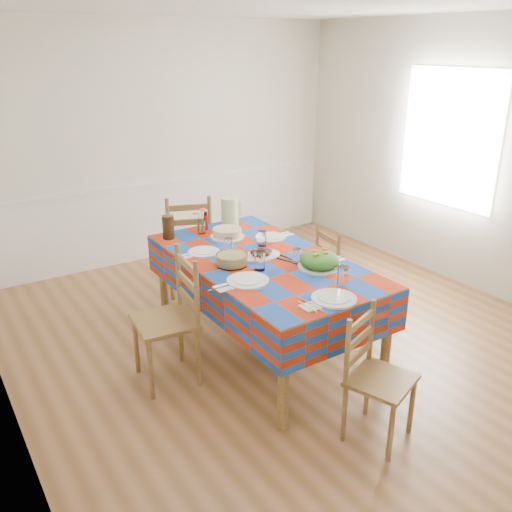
{
  "coord_description": "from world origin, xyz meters",
  "views": [
    {
      "loc": [
        -2.54,
        -3.35,
        2.42
      ],
      "look_at": [
        -0.36,
        -0.0,
        0.84
      ],
      "focal_mm": 38.0,
      "sensor_mm": 36.0,
      "label": 1
    }
  ],
  "objects_px": {
    "dining_table": "(263,269)",
    "chair_near": "(375,378)",
    "green_pitcher": "(230,212)",
    "chair_left": "(170,320)",
    "tea_pitcher": "(168,227)",
    "chair_far": "(189,245)",
    "chair_right": "(339,276)",
    "meat_platter": "(261,254)"
  },
  "relations": [
    {
      "from": "chair_near",
      "to": "chair_left",
      "type": "distance_m",
      "value": 1.54
    },
    {
      "from": "green_pitcher",
      "to": "chair_near",
      "type": "height_order",
      "value": "green_pitcher"
    },
    {
      "from": "green_pitcher",
      "to": "chair_left",
      "type": "relative_size",
      "value": 0.27
    },
    {
      "from": "chair_right",
      "to": "meat_platter",
      "type": "bearing_deg",
      "value": 95.93
    },
    {
      "from": "chair_far",
      "to": "chair_left",
      "type": "relative_size",
      "value": 1.04
    },
    {
      "from": "tea_pitcher",
      "to": "chair_left",
      "type": "xyz_separation_m",
      "value": [
        -0.4,
        -0.87,
        -0.41
      ]
    },
    {
      "from": "tea_pitcher",
      "to": "chair_right",
      "type": "bearing_deg",
      "value": -34.18
    },
    {
      "from": "chair_near",
      "to": "meat_platter",
      "type": "bearing_deg",
      "value": 68.35
    },
    {
      "from": "dining_table",
      "to": "tea_pitcher",
      "type": "relative_size",
      "value": 9.96
    },
    {
      "from": "tea_pitcher",
      "to": "chair_right",
      "type": "xyz_separation_m",
      "value": [
        1.26,
        -0.85,
        -0.45
      ]
    },
    {
      "from": "tea_pitcher",
      "to": "chair_right",
      "type": "height_order",
      "value": "tea_pitcher"
    },
    {
      "from": "meat_platter",
      "to": "chair_near",
      "type": "height_order",
      "value": "chair_near"
    },
    {
      "from": "dining_table",
      "to": "chair_near",
      "type": "distance_m",
      "value": 1.35
    },
    {
      "from": "tea_pitcher",
      "to": "chair_near",
      "type": "distance_m",
      "value": 2.27
    },
    {
      "from": "tea_pitcher",
      "to": "chair_right",
      "type": "distance_m",
      "value": 1.59
    },
    {
      "from": "chair_near",
      "to": "dining_table",
      "type": "bearing_deg",
      "value": 69.01
    },
    {
      "from": "meat_platter",
      "to": "tea_pitcher",
      "type": "relative_size",
      "value": 1.57
    },
    {
      "from": "chair_far",
      "to": "chair_left",
      "type": "bearing_deg",
      "value": 79.44
    },
    {
      "from": "meat_platter",
      "to": "chair_left",
      "type": "distance_m",
      "value": 0.91
    },
    {
      "from": "chair_right",
      "to": "green_pitcher",
      "type": "bearing_deg",
      "value": 44.92
    },
    {
      "from": "tea_pitcher",
      "to": "chair_left",
      "type": "bearing_deg",
      "value": -114.94
    },
    {
      "from": "green_pitcher",
      "to": "dining_table",
      "type": "bearing_deg",
      "value": -103.36
    },
    {
      "from": "dining_table",
      "to": "green_pitcher",
      "type": "relative_size",
      "value": 7.51
    },
    {
      "from": "meat_platter",
      "to": "green_pitcher",
      "type": "bearing_deg",
      "value": 77.0
    },
    {
      "from": "meat_platter",
      "to": "chair_near",
      "type": "xyz_separation_m",
      "value": [
        -0.03,
        -1.36,
        -0.4
      ]
    },
    {
      "from": "meat_platter",
      "to": "chair_left",
      "type": "relative_size",
      "value": 0.32
    },
    {
      "from": "tea_pitcher",
      "to": "chair_left",
      "type": "distance_m",
      "value": 1.04
    },
    {
      "from": "dining_table",
      "to": "meat_platter",
      "type": "bearing_deg",
      "value": 70.15
    },
    {
      "from": "dining_table",
      "to": "tea_pitcher",
      "type": "xyz_separation_m",
      "value": [
        -0.43,
        0.86,
        0.19
      ]
    },
    {
      "from": "dining_table",
      "to": "chair_near",
      "type": "height_order",
      "value": "chair_near"
    },
    {
      "from": "dining_table",
      "to": "chair_near",
      "type": "bearing_deg",
      "value": -90.62
    },
    {
      "from": "chair_far",
      "to": "chair_right",
      "type": "bearing_deg",
      "value": 144.23
    },
    {
      "from": "chair_near",
      "to": "green_pitcher",
      "type": "bearing_deg",
      "value": 63.89
    },
    {
      "from": "tea_pitcher",
      "to": "chair_far",
      "type": "bearing_deg",
      "value": 47.7
    },
    {
      "from": "chair_near",
      "to": "chair_right",
      "type": "xyz_separation_m",
      "value": [
        0.85,
        1.32,
        0.02
      ]
    },
    {
      "from": "green_pitcher",
      "to": "chair_far",
      "type": "bearing_deg",
      "value": 116.35
    },
    {
      "from": "meat_platter",
      "to": "tea_pitcher",
      "type": "height_order",
      "value": "tea_pitcher"
    },
    {
      "from": "green_pitcher",
      "to": "chair_left",
      "type": "distance_m",
      "value": 1.42
    },
    {
      "from": "green_pitcher",
      "to": "tea_pitcher",
      "type": "xyz_separation_m",
      "value": [
        -0.63,
        0.0,
        -0.03
      ]
    },
    {
      "from": "chair_far",
      "to": "chair_right",
      "type": "xyz_separation_m",
      "value": [
        0.85,
        -1.3,
        -0.06
      ]
    },
    {
      "from": "chair_left",
      "to": "chair_right",
      "type": "distance_m",
      "value": 1.66
    },
    {
      "from": "dining_table",
      "to": "chair_left",
      "type": "distance_m",
      "value": 0.86
    }
  ]
}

